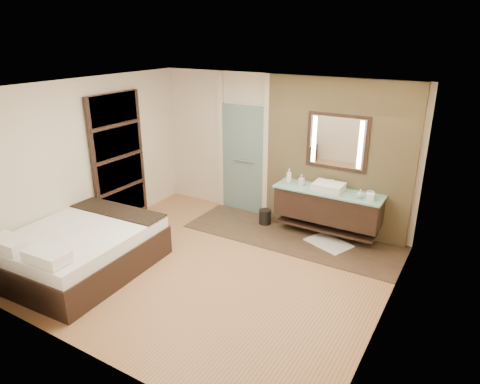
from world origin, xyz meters
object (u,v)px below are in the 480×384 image
Objects in this scene: vanity at (327,206)px; waste_bin at (265,217)px; bed at (82,250)px; mirror_unit at (337,142)px.

waste_bin is at bearing -175.43° from vanity.
waste_bin is (1.60, 2.85, -0.20)m from bed.
mirror_unit is 0.48× the size of bed.
mirror_unit is at bearing 90.00° from vanity.
waste_bin is (-1.15, -0.09, -0.44)m from vanity.
mirror_unit is (0.00, 0.24, 1.07)m from vanity.
bed is at bearing -130.81° from mirror_unit.
vanity is 6.53× the size of waste_bin.
bed is at bearing -133.03° from vanity.
bed is 7.78× the size of waste_bin.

